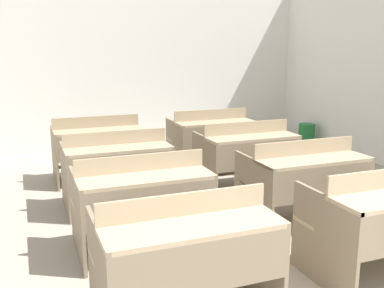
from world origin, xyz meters
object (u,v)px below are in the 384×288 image
Objects in this scene: bench_back_right at (211,137)px; bench_back_left at (98,146)px; bench_second_left at (142,199)px; bench_second_right at (304,179)px; bench_front_left at (185,252)px; bench_third_right at (247,154)px; wastepaper_bin at (306,135)px; bench_third_left at (117,167)px.

bench_back_left is at bearing -179.01° from bench_back_right.
bench_second_left is 2.70m from bench_back_right.
bench_second_left is at bearing -179.93° from bench_second_right.
bench_front_left is 1.00× the size of bench_third_right.
wastepaper_bin is (3.69, 3.99, -0.26)m from bench_front_left.
bench_third_right is at bearing 1.08° from bench_third_left.
bench_front_left is 1.00× the size of bench_back_right.
bench_second_left is 1.58m from bench_second_right.
bench_back_left is (-1.56, 1.05, 0.00)m from bench_third_right.
bench_second_right and bench_third_right have the same top height.
bench_third_left is at bearing -178.92° from bench_third_right.
bench_third_right is 2.85× the size of wastepaper_bin.
bench_second_right is 2.19m from bench_back_right.
bench_third_left is (-1.56, 1.09, 0.00)m from bench_second_right.
bench_back_right is (-0.01, 2.19, 0.00)m from bench_second_right.
bench_second_right is 1.00× the size of bench_third_right.
bench_third_left is 4.12m from wastepaper_bin.
bench_second_left is at bearing -144.31° from bench_third_right.
bench_front_left is 1.89m from bench_second_right.
bench_front_left is 1.00× the size of bench_second_left.
bench_front_left and bench_back_left have the same top height.
bench_third_left is 1.00× the size of bench_back_left.
bench_back_right is at bearing -160.47° from wastepaper_bin.
bench_second_left is 1.00× the size of bench_third_left.
wastepaper_bin is at bearing 47.20° from bench_front_left.
bench_second_left is 4.72m from wastepaper_bin.
bench_second_right is (1.58, 0.00, 0.00)m from bench_second_left.
bench_third_left is (0.01, 1.09, 0.00)m from bench_second_left.
bench_front_left and bench_third_right have the same top height.
bench_third_left and bench_back_left have the same top height.
bench_second_right is at bearing -88.89° from bench_third_right.
bench_back_left is at bearing 126.20° from bench_second_right.
bench_third_left is at bearing -144.61° from bench_back_right.
bench_back_left is 1.58m from bench_back_right.
bench_back_left is 3.78m from wastepaper_bin.
wastepaper_bin is at bearing 26.81° from bench_third_left.
bench_second_left is at bearing -89.82° from bench_back_left.
bench_second_right and bench_back_right have the same top height.
bench_back_left is at bearing 146.13° from bench_third_right.
wastepaper_bin is (2.11, 2.94, -0.26)m from bench_second_right.
bench_front_left is at bearing -90.49° from bench_third_left.
bench_second_left and bench_third_right have the same top height.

